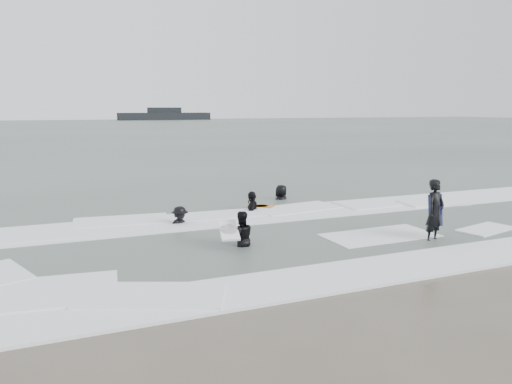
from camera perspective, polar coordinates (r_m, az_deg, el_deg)
name	(u,v)px	position (r m, az deg, el deg)	size (l,w,h in m)	color
ground	(334,269)	(12.34, 8.87, -8.66)	(320.00, 320.00, 0.00)	brown
sea	(91,130)	(90.30, -18.33, 6.71)	(320.00, 320.00, 0.00)	#47544C
surfer_centre	(433,242)	(15.44, 19.60, -5.37)	(0.67, 0.44, 1.85)	black
surfer_wading	(241,247)	(14.02, -1.72, -6.30)	(0.77, 0.60, 1.57)	black
surfer_breaker	(180,226)	(16.67, -8.68, -3.83)	(0.97, 0.56, 1.50)	black
surfer_right_near	(252,212)	(18.67, -0.44, -2.27)	(1.13, 0.47, 1.93)	black
surfer_right_far	(281,200)	(20.99, 2.90, -0.96)	(0.88, 0.58, 1.81)	black
surf_foam	(272,232)	(15.48, 1.82, -4.61)	(30.03, 9.06, 0.09)	white
bodyboards	(305,215)	(15.90, 5.57, -2.58)	(6.63, 6.52, 1.25)	#0F1649
vessel_horizon	(165,115)	(162.81, -10.41, 8.60)	(28.83, 5.15, 3.91)	black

